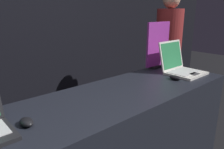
{
  "coord_description": "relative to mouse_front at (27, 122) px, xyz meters",
  "views": [
    {
      "loc": [
        -0.95,
        -0.75,
        1.5
      ],
      "look_at": [
        0.01,
        0.32,
        1.08
      ],
      "focal_mm": 35.0,
      "sensor_mm": 36.0,
      "label": 1
    }
  ],
  "objects": [
    {
      "name": "person_bystander",
      "position": [
        2.06,
        0.56,
        -0.05
      ],
      "size": [
        0.33,
        0.33,
        1.74
      ],
      "color": "#282833",
      "rests_on": "ground_plane"
    },
    {
      "name": "wall_back",
      "position": [
        0.6,
        1.62,
        0.45
      ],
      "size": [
        8.0,
        0.05,
        2.8
      ],
      "color": "black",
      "rests_on": "ground_plane"
    },
    {
      "name": "laptop_back",
      "position": [
        1.48,
        0.02,
        0.05
      ],
      "size": [
        0.34,
        0.35,
        0.29
      ],
      "color": "silver",
      "rests_on": "display_counter"
    },
    {
      "name": "mouse_back",
      "position": [
        1.25,
        -0.07,
        0.0
      ],
      "size": [
        0.06,
        0.11,
        0.04
      ],
      "color": "black",
      "rests_on": "display_counter"
    },
    {
      "name": "mouse_front",
      "position": [
        0.0,
        0.0,
        0.0
      ],
      "size": [
        0.06,
        0.1,
        0.04
      ],
      "color": "black",
      "rests_on": "display_counter"
    },
    {
      "name": "promo_stand_back",
      "position": [
        1.48,
        0.29,
        0.2
      ],
      "size": [
        0.34,
        0.07,
        0.47
      ],
      "color": "black",
      "rests_on": "display_counter"
    }
  ]
}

